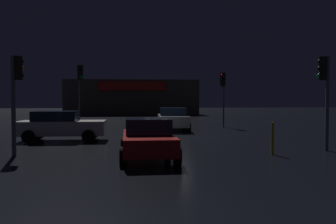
{
  "coord_description": "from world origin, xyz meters",
  "views": [
    {
      "loc": [
        -2.16,
        -19.8,
        2.09
      ],
      "look_at": [
        0.34,
        3.07,
        1.23
      ],
      "focal_mm": 38.93,
      "sensor_mm": 36.0,
      "label": 1
    }
  ],
  "objects_px": {
    "car_far": "(148,139)",
    "traffic_signal_cross_right": "(80,81)",
    "traffic_signal_opposite": "(16,86)",
    "car_near": "(173,119)",
    "traffic_signal_cross_left": "(325,84)",
    "traffic_signal_main": "(223,86)",
    "car_crossing": "(61,125)",
    "store_building": "(132,97)"
  },
  "relations": [
    {
      "from": "traffic_signal_opposite",
      "to": "traffic_signal_cross_right",
      "type": "xyz_separation_m",
      "value": [
        0.7,
        12.31,
        0.78
      ]
    },
    {
      "from": "traffic_signal_opposite",
      "to": "car_far",
      "type": "xyz_separation_m",
      "value": [
        4.71,
        -1.21,
        -1.83
      ]
    },
    {
      "from": "store_building",
      "to": "car_near",
      "type": "relative_size",
      "value": 3.69
    },
    {
      "from": "traffic_signal_opposite",
      "to": "car_crossing",
      "type": "xyz_separation_m",
      "value": [
        0.75,
        4.53,
        -1.77
      ]
    },
    {
      "from": "traffic_signal_cross_left",
      "to": "store_building",
      "type": "bearing_deg",
      "value": 101.68
    },
    {
      "from": "traffic_signal_main",
      "to": "car_far",
      "type": "height_order",
      "value": "traffic_signal_main"
    },
    {
      "from": "car_far",
      "to": "traffic_signal_cross_right",
      "type": "bearing_deg",
      "value": 106.53
    },
    {
      "from": "traffic_signal_cross_left",
      "to": "car_near",
      "type": "bearing_deg",
      "value": 116.67
    },
    {
      "from": "traffic_signal_opposite",
      "to": "car_near",
      "type": "bearing_deg",
      "value": 54.97
    },
    {
      "from": "store_building",
      "to": "car_far",
      "type": "bearing_deg",
      "value": -89.7
    },
    {
      "from": "traffic_signal_main",
      "to": "traffic_signal_cross_left",
      "type": "distance_m",
      "value": 12.07
    },
    {
      "from": "traffic_signal_cross_left",
      "to": "traffic_signal_cross_right",
      "type": "height_order",
      "value": "traffic_signal_cross_right"
    },
    {
      "from": "traffic_signal_main",
      "to": "traffic_signal_cross_left",
      "type": "relative_size",
      "value": 1.05
    },
    {
      "from": "car_near",
      "to": "traffic_signal_opposite",
      "type": "bearing_deg",
      "value": -125.03
    },
    {
      "from": "store_building",
      "to": "traffic_signal_opposite",
      "type": "bearing_deg",
      "value": -97.25
    },
    {
      "from": "store_building",
      "to": "car_crossing",
      "type": "xyz_separation_m",
      "value": [
        -3.77,
        -31.0,
        -1.46
      ]
    },
    {
      "from": "traffic_signal_opposite",
      "to": "store_building",
      "type": "bearing_deg",
      "value": 82.75
    },
    {
      "from": "traffic_signal_cross_left",
      "to": "traffic_signal_cross_right",
      "type": "xyz_separation_m",
      "value": [
        -11.15,
        12.23,
        0.63
      ]
    },
    {
      "from": "traffic_signal_cross_left",
      "to": "car_far",
      "type": "xyz_separation_m",
      "value": [
        -7.13,
        -1.29,
        -1.98
      ]
    },
    {
      "from": "store_building",
      "to": "car_crossing",
      "type": "bearing_deg",
      "value": -96.93
    },
    {
      "from": "traffic_signal_opposite",
      "to": "car_crossing",
      "type": "height_order",
      "value": "traffic_signal_opposite"
    },
    {
      "from": "traffic_signal_cross_right",
      "to": "car_crossing",
      "type": "height_order",
      "value": "traffic_signal_cross_right"
    },
    {
      "from": "traffic_signal_main",
      "to": "car_far",
      "type": "xyz_separation_m",
      "value": [
        -6.16,
        -13.31,
        -2.25
      ]
    },
    {
      "from": "traffic_signal_cross_left",
      "to": "traffic_signal_cross_right",
      "type": "relative_size",
      "value": 0.85
    },
    {
      "from": "traffic_signal_cross_left",
      "to": "car_near",
      "type": "distance_m",
      "value": 11.14
    },
    {
      "from": "store_building",
      "to": "car_near",
      "type": "bearing_deg",
      "value": -84.64
    },
    {
      "from": "traffic_signal_opposite",
      "to": "traffic_signal_cross_right",
      "type": "bearing_deg",
      "value": 86.74
    },
    {
      "from": "traffic_signal_opposite",
      "to": "traffic_signal_cross_left",
      "type": "relative_size",
      "value": 0.96
    },
    {
      "from": "traffic_signal_cross_right",
      "to": "traffic_signal_cross_left",
      "type": "bearing_deg",
      "value": -47.66
    },
    {
      "from": "traffic_signal_cross_left",
      "to": "traffic_signal_cross_right",
      "type": "distance_m",
      "value": 16.56
    },
    {
      "from": "traffic_signal_opposite",
      "to": "car_near",
      "type": "distance_m",
      "value": 12.19
    },
    {
      "from": "traffic_signal_cross_right",
      "to": "store_building",
      "type": "bearing_deg",
      "value": 80.66
    },
    {
      "from": "store_building",
      "to": "traffic_signal_main",
      "type": "height_order",
      "value": "store_building"
    },
    {
      "from": "traffic_signal_cross_left",
      "to": "car_crossing",
      "type": "distance_m",
      "value": 12.11
    },
    {
      "from": "car_far",
      "to": "traffic_signal_opposite",
      "type": "bearing_deg",
      "value": 165.59
    },
    {
      "from": "traffic_signal_main",
      "to": "car_crossing",
      "type": "height_order",
      "value": "traffic_signal_main"
    },
    {
      "from": "traffic_signal_cross_right",
      "to": "car_crossing",
      "type": "distance_m",
      "value": 8.18
    },
    {
      "from": "traffic_signal_opposite",
      "to": "car_near",
      "type": "height_order",
      "value": "traffic_signal_opposite"
    },
    {
      "from": "store_building",
      "to": "car_crossing",
      "type": "relative_size",
      "value": 3.99
    },
    {
      "from": "car_near",
      "to": "car_crossing",
      "type": "distance_m",
      "value": 8.16
    },
    {
      "from": "traffic_signal_main",
      "to": "store_building",
      "type": "bearing_deg",
      "value": 105.17
    },
    {
      "from": "store_building",
      "to": "traffic_signal_cross_left",
      "type": "bearing_deg",
      "value": -78.32
    }
  ]
}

